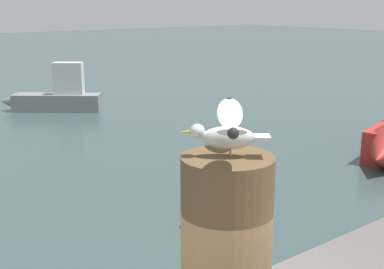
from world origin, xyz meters
name	(u,v)px	position (x,y,z in m)	size (l,w,h in m)	color
mooring_post	(226,266)	(0.61, -0.53, 2.23)	(0.41, 0.41, 1.04)	brown
seagull	(228,131)	(0.61, -0.53, 2.87)	(0.52, 0.57, 0.21)	#C66A60
boat_grey	(54,97)	(6.07, 13.75, 0.47)	(2.89, 2.55, 1.57)	gray
channel_buoy	(213,198)	(4.13, 3.64, 0.48)	(0.56, 0.56, 1.33)	yellow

